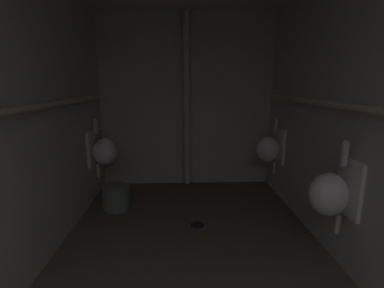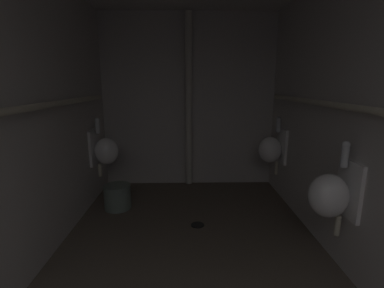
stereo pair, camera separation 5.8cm
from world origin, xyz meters
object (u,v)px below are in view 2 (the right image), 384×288
urinal_right_mid (331,194)px  standpipe_back_wall (189,102)px  waste_bin (118,197)px  urinal_right_far (272,149)px  floor_drain (198,225)px  urinal_left_mid (105,150)px

urinal_right_mid → standpipe_back_wall: 2.27m
waste_bin → urinal_right_far: bearing=9.9°
floor_drain → waste_bin: waste_bin is taller
urinal_right_mid → waste_bin: bearing=149.0°
standpipe_back_wall → floor_drain: bearing=-86.3°
urinal_right_mid → urinal_right_far: bearing=90.0°
standpipe_back_wall → waste_bin: (-0.86, -0.76, -1.06)m
urinal_left_mid → standpipe_back_wall: 1.29m
urinal_left_mid → waste_bin: (0.20, -0.30, -0.50)m
urinal_left_mid → waste_bin: 0.62m
urinal_right_mid → urinal_right_far: size_ratio=1.00×
urinal_left_mid → standpipe_back_wall: bearing=23.5°
urinal_left_mid → standpipe_back_wall: (1.06, 0.46, 0.56)m
urinal_right_far → standpipe_back_wall: 1.28m
urinal_right_far → waste_bin: bearing=-170.1°
urinal_left_mid → standpipe_back_wall: standpipe_back_wall is taller
urinal_right_far → floor_drain: 1.40m
urinal_right_far → waste_bin: 2.01m
waste_bin → standpipe_back_wall: bearing=41.6°
urinal_right_mid → floor_drain: urinal_right_mid is taller
urinal_right_mid → waste_bin: urinal_right_mid is taller
standpipe_back_wall → waste_bin: 1.57m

